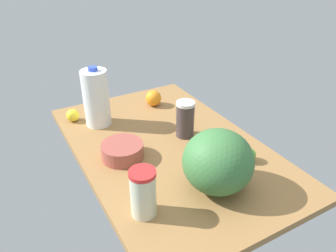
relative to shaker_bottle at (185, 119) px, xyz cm
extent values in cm
cube|color=olive|center=(-3.82, 11.15, -10.12)|extent=(120.00, 76.00, 3.00)
cylinder|color=#3D3436|center=(0.00, 0.00, -0.74)|extent=(8.31, 8.31, 15.76)
cylinder|color=silver|center=(0.00, 0.00, 7.84)|extent=(8.56, 8.56, 1.40)
cylinder|color=white|center=(30.38, 31.33, 5.21)|extent=(12.44, 12.44, 27.65)
cylinder|color=blue|center=(30.38, 31.33, 19.93)|extent=(4.36, 4.36, 1.80)
cylinder|color=#A04A40|center=(-2.34, 32.15, -5.36)|extent=(17.68, 17.68, 6.51)
cylinder|color=beige|center=(-35.76, 38.29, -0.61)|extent=(8.60, 8.60, 16.01)
cylinder|color=red|center=(-35.76, 38.29, 8.09)|extent=(8.86, 8.86, 1.40)
ellipsoid|color=#387039|center=(-37.00, 9.51, 3.07)|extent=(25.48, 25.48, 23.37)
sphere|color=yellow|center=(39.26, 41.71, -5.43)|extent=(6.37, 6.37, 6.37)
sphere|color=orange|center=(35.26, -1.69, -4.33)|extent=(8.58, 8.58, 8.58)
sphere|color=#69AF37|center=(-30.14, -12.05, -5.63)|extent=(5.98, 5.98, 5.98)
camera|label=1|loc=(-110.21, 70.85, 71.70)|focal=35.00mm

